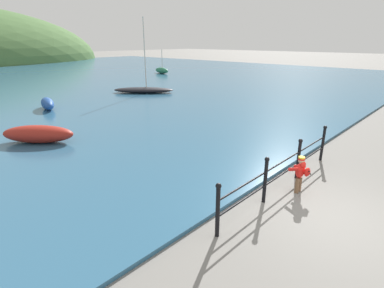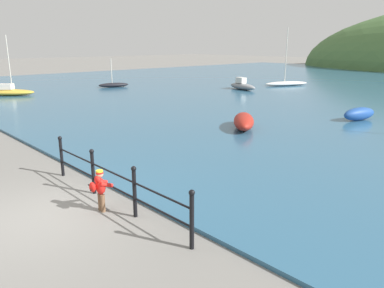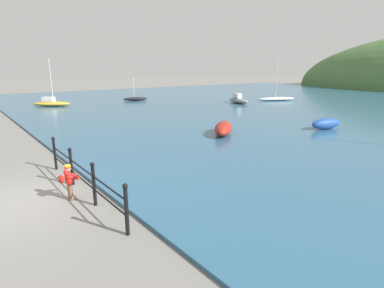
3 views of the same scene
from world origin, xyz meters
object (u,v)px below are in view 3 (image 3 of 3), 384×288
object	(u,v)px
boat_nearest_quay	(326,124)
boat_twin_mast	(277,98)
boat_red_dinghy	(238,100)
boat_mid_harbor	(135,99)
child_in_coat	(68,179)
boat_far_left	(51,103)
boat_white_sailboat	(223,128)

from	to	relation	value
boat_nearest_quay	boat_twin_mast	world-z (taller)	boat_twin_mast
boat_red_dinghy	boat_mid_harbor	bearing A→B (deg)	-141.98
child_in_coat	boat_mid_harbor	size ratio (longest dim) A/B	0.36
boat_nearest_quay	boat_mid_harbor	bearing A→B (deg)	-177.21
boat_twin_mast	boat_nearest_quay	bearing A→B (deg)	-44.18
boat_far_left	child_in_coat	bearing A→B (deg)	-12.93
boat_red_dinghy	boat_far_left	xyz separation A→B (m)	(-9.37, -15.50, -0.03)
boat_twin_mast	boat_white_sailboat	distance (m)	19.14
boat_red_dinghy	boat_twin_mast	xyz separation A→B (m)	(0.78, 5.37, -0.10)
boat_red_dinghy	boat_mid_harbor	size ratio (longest dim) A/B	1.22
child_in_coat	boat_twin_mast	bearing A→B (deg)	114.81
boat_red_dinghy	boat_nearest_quay	size ratio (longest dim) A/B	1.58
boat_far_left	boat_mid_harbor	distance (m)	8.57
boat_nearest_quay	boat_white_sailboat	xyz separation A→B (m)	(-2.73, -5.67, 0.01)
boat_red_dinghy	boat_nearest_quay	distance (m)	13.72
boat_twin_mast	boat_mid_harbor	xyz separation A→B (m)	(-9.66, -12.31, -0.01)
boat_red_dinghy	boat_far_left	bearing A→B (deg)	-121.15
child_in_coat	boat_mid_harbor	world-z (taller)	boat_mid_harbor
child_in_coat	boat_white_sailboat	distance (m)	9.53
boat_twin_mast	boat_mid_harbor	bearing A→B (deg)	-128.12
child_in_coat	boat_nearest_quay	bearing A→B (deg)	91.52
boat_nearest_quay	boat_mid_harbor	size ratio (longest dim) A/B	0.78
boat_red_dinghy	boat_mid_harbor	distance (m)	11.28
boat_red_dinghy	boat_far_left	world-z (taller)	boat_far_left
child_in_coat	boat_nearest_quay	distance (m)	14.68
boat_far_left	boat_mid_harbor	xyz separation A→B (m)	(0.49, 8.56, -0.08)
child_in_coat	boat_white_sailboat	size ratio (longest dim) A/B	0.38
boat_white_sailboat	boat_twin_mast	bearing A→B (deg)	117.65
child_in_coat	boat_far_left	size ratio (longest dim) A/B	0.23
child_in_coat	boat_far_left	distance (m)	22.72
boat_far_left	boat_white_sailboat	bearing A→B (deg)	11.65
boat_mid_harbor	boat_white_sailboat	xyz separation A→B (m)	(18.54, -4.64, 0.12)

